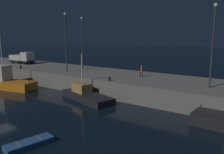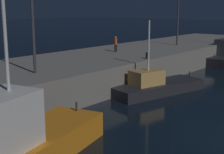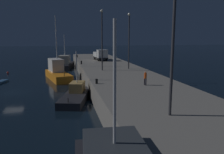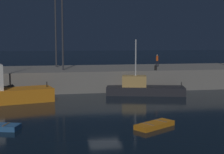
# 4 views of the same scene
# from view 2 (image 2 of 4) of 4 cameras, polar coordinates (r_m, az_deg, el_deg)

# --- Properties ---
(pier_quay) EXTENTS (74.33, 10.16, 2.34)m
(pier_quay) POSITION_cam_2_polar(r_m,az_deg,el_deg) (26.88, -11.41, -0.36)
(pier_quay) COLOR gray
(pier_quay) RESTS_ON ground
(fishing_boat_white) EXTENTS (10.13, 5.03, 11.24)m
(fishing_boat_white) POSITION_cam_2_polar(r_m,az_deg,el_deg) (14.39, -17.07, -11.12)
(fishing_boat_white) COLOR orange
(fishing_boat_white) RESTS_ON ground
(fishing_boat_orange) EXTENTS (8.58, 4.63, 5.82)m
(fishing_boat_orange) POSITION_cam_2_polar(r_m,az_deg,el_deg) (26.66, 7.49, -1.49)
(fishing_boat_orange) COLOR #232328
(fishing_boat_orange) RESTS_ON ground
(lamp_post_central) EXTENTS (0.44, 0.44, 9.15)m
(lamp_post_central) POSITION_cam_2_polar(r_m,az_deg,el_deg) (40.48, 11.44, 12.88)
(lamp_post_central) COLOR #38383D
(lamp_post_central) RESTS_ON pier_quay
(dockworker) EXTENTS (0.41, 0.33, 1.56)m
(dockworker) POSITION_cam_2_polar(r_m,az_deg,el_deg) (33.64, 0.65, 5.87)
(dockworker) COLOR black
(dockworker) RESTS_ON pier_quay
(bollard_east) EXTENTS (0.28, 0.28, 0.56)m
(bollard_east) POSITION_cam_2_polar(r_m,az_deg,el_deg) (29.23, 6.10, 3.68)
(bollard_east) COLOR black
(bollard_east) RESTS_ON pier_quay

